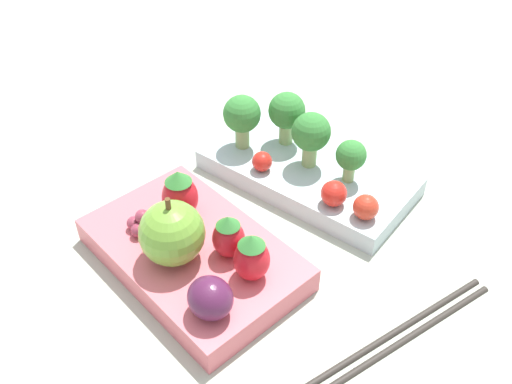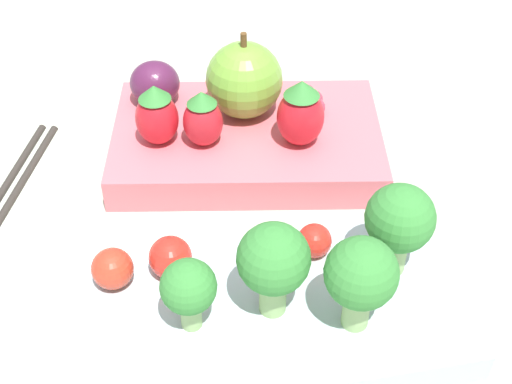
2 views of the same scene
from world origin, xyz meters
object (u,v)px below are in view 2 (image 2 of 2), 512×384
object	(u,v)px
cherry_tomato_1	(170,257)
strawberry_1	(203,119)
bento_box_savoury	(270,319)
cherry_tomato_0	(112,269)
plum	(155,83)
apple	(243,80)
broccoli_floret_0	(189,289)
cherry_tomato_2	(314,241)
bento_box_fruit	(245,141)
broccoli_floret_1	(282,261)
broccoli_floret_3	(400,221)
grape_cluster	(306,102)
broccoli_floret_2	(361,276)
strawberry_2	(157,115)
strawberry_0	(301,113)

from	to	relation	value
cherry_tomato_1	strawberry_1	world-z (taller)	strawberry_1
bento_box_savoury	cherry_tomato_1	world-z (taller)	cherry_tomato_1
cherry_tomato_0	plum	bearing A→B (deg)	-97.56
apple	plum	xyz separation A→B (m)	(0.06, -0.02, -0.01)
broccoli_floret_0	cherry_tomato_2	size ratio (longest dim) A/B	2.22
bento_box_fruit	cherry_tomato_1	world-z (taller)	cherry_tomato_1
bento_box_savoury	cherry_tomato_0	distance (m)	0.10
bento_box_savoury	plum	bearing A→B (deg)	-72.41
bento_box_fruit	strawberry_1	distance (m)	0.05
broccoli_floret_1	broccoli_floret_3	size ratio (longest dim) A/B	1.00
broccoli_floret_3	strawberry_1	xyz separation A→B (m)	(0.11, -0.13, -0.01)
cherry_tomato_0	bento_box_fruit	bearing A→B (deg)	-122.70
broccoli_floret_3	plum	world-z (taller)	broccoli_floret_3
plum	grape_cluster	size ratio (longest dim) A/B	1.25
broccoli_floret_1	broccoli_floret_2	distance (m)	0.04
cherry_tomato_1	strawberry_2	distance (m)	0.12
broccoli_floret_2	grape_cluster	world-z (taller)	broccoli_floret_2
cherry_tomato_0	apple	size ratio (longest dim) A/B	0.37
bento_box_fruit	strawberry_2	world-z (taller)	strawberry_2
cherry_tomato_1	plum	world-z (taller)	plum
broccoli_floret_2	broccoli_floret_3	distance (m)	0.05
cherry_tomato_2	grape_cluster	bearing A→B (deg)	-96.43
broccoli_floret_1	cherry_tomato_0	xyz separation A→B (m)	(0.09, -0.03, -0.03)
bento_box_savoury	cherry_tomato_0	xyz separation A→B (m)	(0.09, -0.03, 0.02)
cherry_tomato_2	cherry_tomato_1	bearing A→B (deg)	4.92
bento_box_savoury	bento_box_fruit	distance (m)	0.16
bento_box_savoury	broccoli_floret_2	world-z (taller)	broccoli_floret_2
broccoli_floret_3	grape_cluster	xyz separation A→B (m)	(0.03, -0.16, -0.03)
bento_box_fruit	strawberry_0	distance (m)	0.06
cherry_tomato_2	strawberry_2	xyz separation A→B (m)	(0.09, -0.12, 0.02)
bento_box_fruit	strawberry_2	bearing A→B (deg)	8.65
strawberry_1	bento_box_fruit	bearing A→B (deg)	-154.46
cherry_tomato_0	apple	bearing A→B (deg)	-119.28
broccoli_floret_3	strawberry_0	size ratio (longest dim) A/B	1.20
strawberry_2	broccoli_floret_0	bearing A→B (deg)	96.37
bento_box_savoury	apple	world-z (taller)	apple
strawberry_0	grape_cluster	size ratio (longest dim) A/B	1.70
cherry_tomato_2	strawberry_0	size ratio (longest dim) A/B	0.41
bento_box_fruit	broccoli_floret_2	size ratio (longest dim) A/B	3.40
cherry_tomato_1	strawberry_1	xyz separation A→B (m)	(-0.02, -0.12, 0.01)
broccoli_floret_1	strawberry_0	distance (m)	0.15
bento_box_fruit	strawberry_2	distance (m)	0.07
bento_box_savoury	cherry_tomato_2	xyz separation A→B (m)	(-0.03, -0.04, 0.02)
broccoli_floret_0	broccoli_floret_1	world-z (taller)	broccoli_floret_1
strawberry_1	strawberry_2	bearing A→B (deg)	-9.20
apple	strawberry_0	size ratio (longest dim) A/B	1.30
broccoli_floret_2	broccoli_floret_3	world-z (taller)	same
broccoli_floret_1	strawberry_0	size ratio (longest dim) A/B	1.20
bento_box_savoury	cherry_tomato_1	distance (m)	0.07
cherry_tomato_1	strawberry_2	xyz separation A→B (m)	(0.01, -0.12, 0.01)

